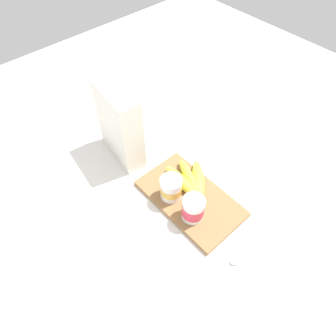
% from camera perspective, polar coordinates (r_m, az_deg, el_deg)
% --- Properties ---
extents(ground_plane, '(2.40, 2.40, 0.00)m').
position_cam_1_polar(ground_plane, '(1.03, 4.15, -5.96)').
color(ground_plane, silver).
extents(cutting_board, '(0.35, 0.20, 0.02)m').
position_cam_1_polar(cutting_board, '(1.02, 4.17, -5.69)').
color(cutting_board, olive).
rests_on(cutting_board, ground_plane).
extents(cereal_box, '(0.21, 0.10, 0.29)m').
position_cam_1_polar(cereal_box, '(1.06, -9.05, 7.99)').
color(cereal_box, white).
rests_on(cereal_box, ground_plane).
extents(yogurt_cup_front, '(0.07, 0.07, 0.09)m').
position_cam_1_polar(yogurt_cup_front, '(0.94, 4.73, -7.64)').
color(yogurt_cup_front, white).
rests_on(yogurt_cup_front, cutting_board).
extents(yogurt_cup_back, '(0.07, 0.07, 0.09)m').
position_cam_1_polar(yogurt_cup_back, '(0.98, 0.55, -3.82)').
color(yogurt_cup_back, white).
rests_on(yogurt_cup_back, cutting_board).
extents(banana_bunch, '(0.19, 0.14, 0.04)m').
position_cam_1_polar(banana_bunch, '(1.03, 4.16, -2.35)').
color(banana_bunch, yellow).
rests_on(banana_bunch, cutting_board).
extents(spoon, '(0.06, 0.13, 0.01)m').
position_cam_1_polar(spoon, '(0.95, 14.00, -16.06)').
color(spoon, silver).
rests_on(spoon, ground_plane).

